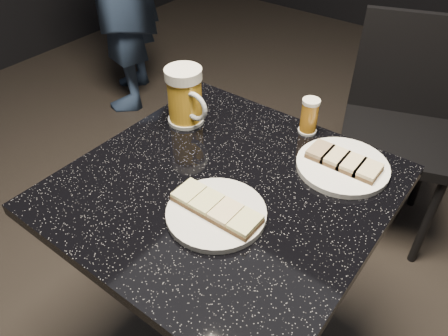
{
  "coord_description": "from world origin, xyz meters",
  "views": [
    {
      "loc": [
        0.46,
        -0.6,
        1.42
      ],
      "look_at": [
        0.0,
        0.0,
        0.8
      ],
      "focal_mm": 35.0,
      "sensor_mm": 36.0,
      "label": 1
    }
  ],
  "objects_px": {
    "plate_small": "(342,166)",
    "table": "(224,252)",
    "plate_large": "(216,213)",
    "beer_tumbler": "(309,116)",
    "beer_mug": "(185,96)",
    "chair": "(399,119)"
  },
  "relations": [
    {
      "from": "table",
      "to": "beer_mug",
      "type": "relative_size",
      "value": 4.75
    },
    {
      "from": "beer_tumbler",
      "to": "chair",
      "type": "height_order",
      "value": "chair"
    },
    {
      "from": "plate_small",
      "to": "beer_mug",
      "type": "bearing_deg",
      "value": -170.62
    },
    {
      "from": "table",
      "to": "chair",
      "type": "relative_size",
      "value": 0.86
    },
    {
      "from": "table",
      "to": "beer_mug",
      "type": "height_order",
      "value": "beer_mug"
    },
    {
      "from": "plate_large",
      "to": "plate_small",
      "type": "height_order",
      "value": "same"
    },
    {
      "from": "plate_large",
      "to": "beer_tumbler",
      "type": "bearing_deg",
      "value": 89.81
    },
    {
      "from": "plate_large",
      "to": "beer_mug",
      "type": "relative_size",
      "value": 1.36
    },
    {
      "from": "plate_large",
      "to": "beer_tumbler",
      "type": "relative_size",
      "value": 2.2
    },
    {
      "from": "beer_tumbler",
      "to": "table",
      "type": "bearing_deg",
      "value": -98.88
    },
    {
      "from": "plate_small",
      "to": "beer_mug",
      "type": "distance_m",
      "value": 0.45
    },
    {
      "from": "table",
      "to": "beer_tumbler",
      "type": "distance_m",
      "value": 0.43
    },
    {
      "from": "plate_large",
      "to": "beer_tumbler",
      "type": "distance_m",
      "value": 0.4
    },
    {
      "from": "plate_small",
      "to": "beer_tumbler",
      "type": "xyz_separation_m",
      "value": [
        -0.14,
        0.09,
        0.04
      ]
    },
    {
      "from": "plate_small",
      "to": "table",
      "type": "height_order",
      "value": "plate_small"
    },
    {
      "from": "plate_small",
      "to": "table",
      "type": "distance_m",
      "value": 0.38
    },
    {
      "from": "plate_large",
      "to": "beer_mug",
      "type": "height_order",
      "value": "beer_mug"
    },
    {
      "from": "plate_small",
      "to": "chair",
      "type": "distance_m",
      "value": 0.76
    },
    {
      "from": "plate_large",
      "to": "beer_mug",
      "type": "bearing_deg",
      "value": 140.65
    },
    {
      "from": "plate_large",
      "to": "chair",
      "type": "xyz_separation_m",
      "value": [
        0.09,
        1.03,
        -0.26
      ]
    },
    {
      "from": "beer_mug",
      "to": "chair",
      "type": "height_order",
      "value": "beer_mug"
    },
    {
      "from": "beer_tumbler",
      "to": "chair",
      "type": "bearing_deg",
      "value": 81.94
    }
  ]
}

